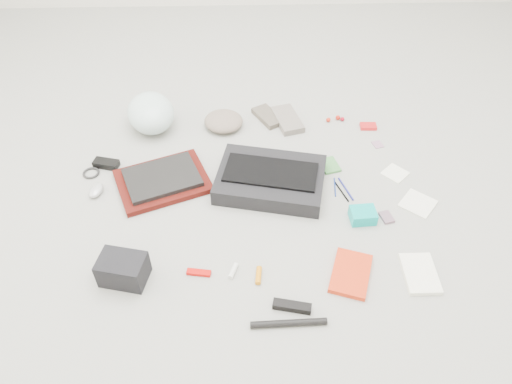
{
  "coord_description": "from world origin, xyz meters",
  "views": [
    {
      "loc": [
        -0.05,
        -1.57,
        1.61
      ],
      "look_at": [
        0.0,
        0.0,
        0.05
      ],
      "focal_mm": 35.0,
      "sensor_mm": 36.0,
      "label": 1
    }
  ],
  "objects_px": {
    "messenger_bag": "(271,179)",
    "book_red": "(351,274)",
    "accordion_wallet": "(363,215)",
    "camera_bag": "(123,269)",
    "laptop": "(162,177)",
    "bike_helmet": "(151,113)"
  },
  "relations": [
    {
      "from": "bike_helmet",
      "to": "accordion_wallet",
      "type": "distance_m",
      "value": 1.2
    },
    {
      "from": "accordion_wallet",
      "to": "camera_bag",
      "type": "bearing_deg",
      "value": -168.1
    },
    {
      "from": "accordion_wallet",
      "to": "book_red",
      "type": "bearing_deg",
      "value": -112.65
    },
    {
      "from": "bike_helmet",
      "to": "camera_bag",
      "type": "xyz_separation_m",
      "value": [
        0.0,
        -0.97,
        -0.03
      ]
    },
    {
      "from": "camera_bag",
      "to": "laptop",
      "type": "bearing_deg",
      "value": 93.05
    },
    {
      "from": "book_red",
      "to": "accordion_wallet",
      "type": "height_order",
      "value": "accordion_wallet"
    },
    {
      "from": "camera_bag",
      "to": "book_red",
      "type": "xyz_separation_m",
      "value": [
        0.88,
        -0.01,
        -0.05
      ]
    },
    {
      "from": "laptop",
      "to": "bike_helmet",
      "type": "relative_size",
      "value": 1.1
    },
    {
      "from": "camera_bag",
      "to": "messenger_bag",
      "type": "bearing_deg",
      "value": 53.1
    },
    {
      "from": "camera_bag",
      "to": "accordion_wallet",
      "type": "xyz_separation_m",
      "value": [
        0.98,
        0.28,
        -0.03
      ]
    },
    {
      "from": "messenger_bag",
      "to": "accordion_wallet",
      "type": "relative_size",
      "value": 4.46
    },
    {
      "from": "bike_helmet",
      "to": "book_red",
      "type": "bearing_deg",
      "value": -64.38
    },
    {
      "from": "bike_helmet",
      "to": "accordion_wallet",
      "type": "xyz_separation_m",
      "value": [
        0.98,
        -0.69,
        -0.06
      ]
    },
    {
      "from": "laptop",
      "to": "camera_bag",
      "type": "distance_m",
      "value": 0.54
    },
    {
      "from": "messenger_bag",
      "to": "book_red",
      "type": "height_order",
      "value": "messenger_bag"
    },
    {
      "from": "messenger_bag",
      "to": "book_red",
      "type": "bearing_deg",
      "value": -48.56
    },
    {
      "from": "messenger_bag",
      "to": "laptop",
      "type": "height_order",
      "value": "messenger_bag"
    },
    {
      "from": "bike_helmet",
      "to": "messenger_bag",
      "type": "bearing_deg",
      "value": -54.49
    },
    {
      "from": "laptop",
      "to": "accordion_wallet",
      "type": "height_order",
      "value": "accordion_wallet"
    },
    {
      "from": "book_red",
      "to": "accordion_wallet",
      "type": "bearing_deg",
      "value": 90.06
    },
    {
      "from": "messenger_bag",
      "to": "accordion_wallet",
      "type": "distance_m",
      "value": 0.45
    },
    {
      "from": "messenger_bag",
      "to": "laptop",
      "type": "relative_size",
      "value": 1.47
    }
  ]
}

